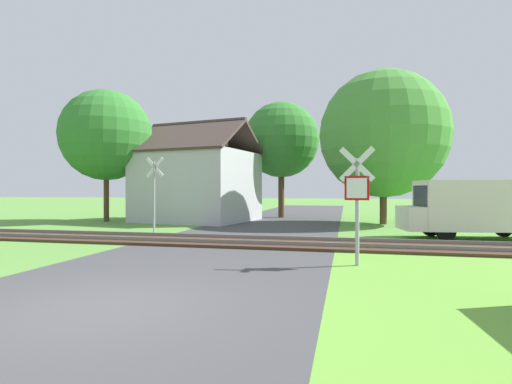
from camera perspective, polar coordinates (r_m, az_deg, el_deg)
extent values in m
plane|color=#5B933D|center=(7.05, -21.13, -15.23)|extent=(160.00, 160.00, 0.00)
cube|color=#424244|center=(8.73, -13.60, -12.15)|extent=(6.89, 80.00, 0.01)
cube|color=#422D1E|center=(14.12, -2.90, -7.14)|extent=(60.00, 2.60, 0.10)
cube|color=slate|center=(14.79, -2.15, -6.37)|extent=(60.00, 0.08, 0.12)
cube|color=slate|center=(13.42, -3.74, -7.06)|extent=(60.00, 0.08, 0.12)
cylinder|color=#9E9EA5|center=(10.21, 14.27, -2.79)|extent=(0.10, 0.10, 2.67)
cube|color=red|center=(10.13, 14.21, 0.55)|extent=(0.60, 0.14, 0.60)
cube|color=white|center=(10.11, 14.19, 0.55)|extent=(0.49, 0.10, 0.49)
cube|color=white|center=(10.15, 14.22, 3.88)|extent=(0.87, 0.19, 0.88)
cube|color=white|center=(10.15, 14.22, 3.88)|extent=(0.87, 0.19, 0.88)
cylinder|color=#9E9EA5|center=(17.75, -14.35, -0.75)|extent=(0.09, 0.09, 3.11)
cube|color=white|center=(17.82, -14.25, 3.44)|extent=(0.88, 0.11, 0.88)
cube|color=white|center=(17.82, -14.25, 3.44)|extent=(0.88, 0.11, 0.88)
cube|color=#B7B7BC|center=(24.28, -8.34, 0.76)|extent=(6.99, 6.57, 4.13)
cube|color=#473833|center=(23.31, -10.15, 8.01)|extent=(6.87, 4.23, 2.05)
cube|color=#473833|center=(25.68, -6.71, 7.30)|extent=(6.87, 4.23, 2.05)
cube|color=brown|center=(23.66, -4.84, 7.88)|extent=(0.58, 0.58, 1.10)
cylinder|color=#513823|center=(27.11, 3.64, -0.10)|extent=(0.41, 0.41, 3.35)
sphere|color=#337A2D|center=(27.32, 3.64, 7.45)|extent=(5.10, 5.10, 5.10)
cylinder|color=#513823|center=(25.33, -20.60, -0.43)|extent=(0.31, 0.31, 3.11)
sphere|color=#337A2D|center=(25.53, -20.61, 7.60)|extent=(5.37, 5.37, 5.37)
cylinder|color=#513823|center=(22.87, 17.73, -1.50)|extent=(0.38, 0.38, 2.32)
sphere|color=#478E38|center=(23.06, 17.74, 7.88)|extent=(6.93, 6.93, 6.93)
cube|color=silver|center=(17.46, 28.94, -1.67)|extent=(4.44, 2.52, 1.90)
cube|color=silver|center=(16.60, 21.23, -3.47)|extent=(0.97, 1.89, 0.90)
cube|color=#19232D|center=(16.68, 22.45, -0.60)|extent=(0.29, 1.60, 0.85)
cube|color=navy|center=(18.34, 27.68, -2.61)|extent=(3.74, 0.59, 0.16)
cylinder|color=black|center=(17.70, 23.65, -4.71)|extent=(0.70, 0.28, 0.68)
cylinder|color=black|center=(16.24, 25.50, -5.16)|extent=(0.70, 0.28, 0.68)
cylinder|color=black|center=(18.85, 31.88, -4.42)|extent=(0.70, 0.28, 0.68)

